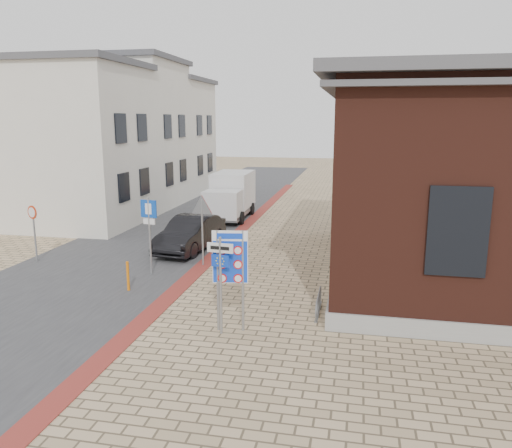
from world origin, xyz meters
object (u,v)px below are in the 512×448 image
Objects in this scene: border_sign at (230,260)px; essen_sign at (220,270)px; box_truck at (231,195)px; sedan at (191,233)px; bollard at (128,276)px; parking_sign at (149,222)px.

border_sign is 1.05× the size of essen_sign.
essen_sign reaches higher than box_truck.
border_sign is (3.70, -7.60, 1.21)m from sedan.
border_sign is 2.74× the size of bollard.
bollard is (-3.81, 2.55, -1.22)m from essen_sign.
sedan is at bearing 120.17° from essen_sign.
parking_sign reaches higher than sedan.
border_sign reaches higher than box_truck.
border_sign is at bearing -36.86° from parking_sign.
bollard is (-0.06, -1.70, -1.43)m from parking_sign.
essen_sign is 4.74m from bollard.
box_truck is 1.89× the size of essen_sign.
essen_sign reaches higher than bollard.
parking_sign is (-0.19, -10.57, 0.62)m from box_truck.
sedan is at bearing -90.50° from box_truck.
sedan is 3.81m from parking_sign.
sedan is 7.00m from box_truck.
sedan is at bearing 94.73° from parking_sign.
border_sign is at bearing -29.90° from bollard.
parking_sign is (-0.24, -3.60, 1.21)m from sedan.
bollard is at bearing -86.95° from sedan.
bollard is at bearing 152.31° from essen_sign.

